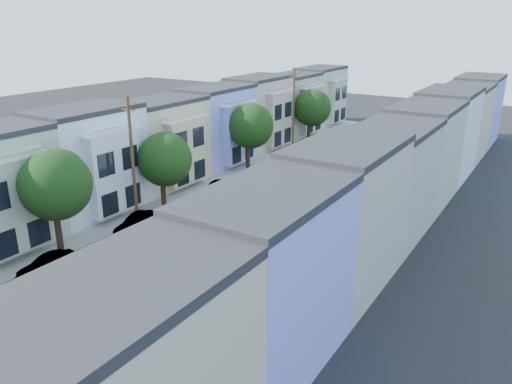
{
  "coord_description": "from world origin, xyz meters",
  "views": [
    {
      "loc": [
        21.3,
        -24.07,
        15.51
      ],
      "look_at": [
        0.98,
        8.17,
        2.2
      ],
      "focal_mm": 35.0,
      "sensor_mm": 36.0,
      "label": 1
    }
  ],
  "objects_px": {
    "parked_left_c": "(139,224)",
    "parked_left_d": "(217,189)",
    "tree_d": "(250,126)",
    "utility_pole_near": "(133,161)",
    "tree_far_r": "(408,130)",
    "motorcycle": "(80,375)",
    "utility_pole_far": "(293,111)",
    "parked_right_d": "(386,159)",
    "fedex_truck": "(258,205)",
    "tree_b": "(55,185)",
    "parked_right_c": "(355,179)",
    "lead_sedan": "(293,195)",
    "parked_right_b": "(202,285)",
    "tree_c": "(164,159)",
    "tree_e": "(312,108)",
    "parked_right_a": "(162,314)",
    "parked_left_b": "(50,266)"
  },
  "relations": [
    {
      "from": "tree_d",
      "to": "utility_pole_near",
      "type": "distance_m",
      "value": 16.59
    },
    {
      "from": "tree_c",
      "to": "utility_pole_far",
      "type": "height_order",
      "value": "utility_pole_far"
    },
    {
      "from": "utility_pole_near",
      "to": "parked_right_c",
      "type": "relative_size",
      "value": 2.16
    },
    {
      "from": "utility_pole_near",
      "to": "fedex_truck",
      "type": "bearing_deg",
      "value": 27.94
    },
    {
      "from": "tree_d",
      "to": "parked_right_d",
      "type": "relative_size",
      "value": 1.65
    },
    {
      "from": "fedex_truck",
      "to": "parked_left_b",
      "type": "relative_size",
      "value": 1.79
    },
    {
      "from": "tree_e",
      "to": "parked_right_b",
      "type": "relative_size",
      "value": 1.66
    },
    {
      "from": "tree_b",
      "to": "motorcycle",
      "type": "xyz_separation_m",
      "value": [
        11.2,
        -7.84,
        -4.74
      ]
    },
    {
      "from": "parked_left_d",
      "to": "parked_right_b",
      "type": "distance_m",
      "value": 17.75
    },
    {
      "from": "fedex_truck",
      "to": "parked_right_d",
      "type": "bearing_deg",
      "value": 89.47
    },
    {
      "from": "tree_e",
      "to": "parked_left_b",
      "type": "xyz_separation_m",
      "value": [
        1.4,
        -40.04,
        -4.16
      ]
    },
    {
      "from": "parked_right_b",
      "to": "parked_left_d",
      "type": "bearing_deg",
      "value": 126.19
    },
    {
      "from": "tree_e",
      "to": "motorcycle",
      "type": "relative_size",
      "value": 3.25
    },
    {
      "from": "utility_pole_near",
      "to": "fedex_truck",
      "type": "distance_m",
      "value": 10.18
    },
    {
      "from": "utility_pole_far",
      "to": "parked_left_d",
      "type": "relative_size",
      "value": 2.67
    },
    {
      "from": "tree_c",
      "to": "tree_d",
      "type": "distance_m",
      "value": 13.14
    },
    {
      "from": "tree_e",
      "to": "tree_c",
      "type": "bearing_deg",
      "value": -90.0
    },
    {
      "from": "tree_c",
      "to": "parked_left_b",
      "type": "relative_size",
      "value": 1.75
    },
    {
      "from": "lead_sedan",
      "to": "parked_left_d",
      "type": "bearing_deg",
      "value": -153.9
    },
    {
      "from": "tree_e",
      "to": "parked_right_d",
      "type": "height_order",
      "value": "tree_e"
    },
    {
      "from": "tree_d",
      "to": "tree_far_r",
      "type": "height_order",
      "value": "tree_d"
    },
    {
      "from": "tree_e",
      "to": "motorcycle",
      "type": "height_order",
      "value": "tree_e"
    },
    {
      "from": "tree_e",
      "to": "parked_right_c",
      "type": "height_order",
      "value": "tree_e"
    },
    {
      "from": "parked_right_c",
      "to": "motorcycle",
      "type": "relative_size",
      "value": 2.09
    },
    {
      "from": "tree_c",
      "to": "parked_right_b",
      "type": "distance_m",
      "value": 15.13
    },
    {
      "from": "tree_far_r",
      "to": "parked_right_d",
      "type": "bearing_deg",
      "value": -161.28
    },
    {
      "from": "parked_left_c",
      "to": "motorcycle",
      "type": "distance_m",
      "value": 16.75
    },
    {
      "from": "utility_pole_far",
      "to": "parked_left_d",
      "type": "distance_m",
      "value": 17.82
    },
    {
      "from": "parked_right_c",
      "to": "parked_right_b",
      "type": "bearing_deg",
      "value": -95.05
    },
    {
      "from": "tree_d",
      "to": "tree_far_r",
      "type": "xyz_separation_m",
      "value": [
        13.19,
        11.32,
        -1.03
      ]
    },
    {
      "from": "tree_b",
      "to": "tree_far_r",
      "type": "height_order",
      "value": "tree_b"
    },
    {
      "from": "utility_pole_far",
      "to": "parked_right_d",
      "type": "height_order",
      "value": "utility_pole_far"
    },
    {
      "from": "tree_e",
      "to": "parked_right_d",
      "type": "bearing_deg",
      "value": -18.24
    },
    {
      "from": "parked_left_c",
      "to": "parked_left_d",
      "type": "relative_size",
      "value": 1.14
    },
    {
      "from": "tree_far_r",
      "to": "fedex_truck",
      "type": "distance_m",
      "value": 23.96
    },
    {
      "from": "parked_left_c",
      "to": "tree_e",
      "type": "bearing_deg",
      "value": 87.45
    },
    {
      "from": "tree_d",
      "to": "parked_left_c",
      "type": "relative_size",
      "value": 1.73
    },
    {
      "from": "parked_right_c",
      "to": "tree_d",
      "type": "bearing_deg",
      "value": -178.68
    },
    {
      "from": "lead_sedan",
      "to": "parked_left_c",
      "type": "relative_size",
      "value": 0.97
    },
    {
      "from": "parked_right_b",
      "to": "tree_far_r",
      "type": "bearing_deg",
      "value": 89.31
    },
    {
      "from": "utility_pole_near",
      "to": "fedex_truck",
      "type": "height_order",
      "value": "utility_pole_near"
    },
    {
      "from": "parked_left_c",
      "to": "parked_right_c",
      "type": "distance_m",
      "value": 21.43
    },
    {
      "from": "parked_left_b",
      "to": "lead_sedan",
      "type": "bearing_deg",
      "value": 75.26
    },
    {
      "from": "parked_right_a",
      "to": "parked_left_c",
      "type": "bearing_deg",
      "value": 134.92
    },
    {
      "from": "parked_right_b",
      "to": "parked_right_a",
      "type": "bearing_deg",
      "value": -87.32
    },
    {
      "from": "tree_e",
      "to": "parked_left_b",
      "type": "bearing_deg",
      "value": -88.0
    },
    {
      "from": "lead_sedan",
      "to": "utility_pole_near",
      "type": "bearing_deg",
      "value": -117.58
    },
    {
      "from": "utility_pole_far",
      "to": "motorcycle",
      "type": "relative_size",
      "value": 4.53
    },
    {
      "from": "fedex_truck",
      "to": "parked_left_c",
      "type": "relative_size",
      "value": 1.63
    },
    {
      "from": "tree_far_r",
      "to": "motorcycle",
      "type": "xyz_separation_m",
      "value": [
        -1.99,
        -42.72,
        -3.51
      ]
    }
  ]
}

